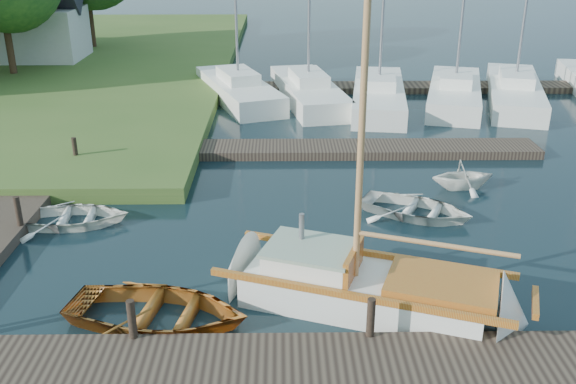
{
  "coord_description": "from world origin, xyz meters",
  "views": [
    {
      "loc": [
        -0.19,
        -15.24,
        7.52
      ],
      "look_at": [
        0.0,
        0.0,
        1.2
      ],
      "focal_mm": 40.0,
      "sensor_mm": 36.0,
      "label": 1
    }
  ],
  "objects_px": {
    "mooring_post_4": "(18,211)",
    "dinghy": "(157,307)",
    "marina_boat_0": "(238,88)",
    "tender_a": "(70,214)",
    "house_c": "(35,21)",
    "marina_boat_2": "(379,93)",
    "marina_boat_4": "(515,90)",
    "marina_boat_3": "(455,90)",
    "mooring_post_1": "(132,319)",
    "tender_d": "(463,173)",
    "sailboat": "(371,291)",
    "mooring_post_5": "(75,149)",
    "mooring_post_2": "(371,317)",
    "tender_c": "(417,205)",
    "marina_boat_1": "(308,89)"
  },
  "relations": [
    {
      "from": "mooring_post_4",
      "to": "mooring_post_5",
      "type": "xyz_separation_m",
      "value": [
        0.0,
        5.0,
        0.0
      ]
    },
    {
      "from": "marina_boat_0",
      "to": "house_c",
      "type": "distance_m",
      "value": 14.31
    },
    {
      "from": "marina_boat_3",
      "to": "mooring_post_1",
      "type": "bearing_deg",
      "value": 164.8
    },
    {
      "from": "marina_boat_0",
      "to": "tender_a",
      "type": "bearing_deg",
      "value": 144.68
    },
    {
      "from": "mooring_post_2",
      "to": "mooring_post_4",
      "type": "xyz_separation_m",
      "value": [
        -8.5,
        5.0,
        0.0
      ]
    },
    {
      "from": "mooring_post_5",
      "to": "tender_d",
      "type": "xyz_separation_m",
      "value": [
        12.44,
        -1.87,
        -0.19
      ]
    },
    {
      "from": "tender_d",
      "to": "marina_boat_4",
      "type": "xyz_separation_m",
      "value": [
        5.21,
        10.64,
        0.05
      ]
    },
    {
      "from": "tender_d",
      "to": "house_c",
      "type": "relative_size",
      "value": 0.37
    },
    {
      "from": "mooring_post_1",
      "to": "marina_boat_4",
      "type": "relative_size",
      "value": 0.08
    },
    {
      "from": "mooring_post_4",
      "to": "dinghy",
      "type": "height_order",
      "value": "mooring_post_4"
    },
    {
      "from": "mooring_post_1",
      "to": "dinghy",
      "type": "distance_m",
      "value": 1.01
    },
    {
      "from": "mooring_post_1",
      "to": "marina_boat_0",
      "type": "xyz_separation_m",
      "value": [
        0.86,
        19.25,
        -0.14
      ]
    },
    {
      "from": "mooring_post_4",
      "to": "marina_boat_2",
      "type": "relative_size",
      "value": 0.07
    },
    {
      "from": "tender_c",
      "to": "marina_boat_0",
      "type": "xyz_separation_m",
      "value": [
        -5.75,
        13.15,
        0.24
      ]
    },
    {
      "from": "marina_boat_0",
      "to": "marina_boat_3",
      "type": "height_order",
      "value": "marina_boat_3"
    },
    {
      "from": "marina_boat_1",
      "to": "mooring_post_1",
      "type": "bearing_deg",
      "value": 157.61
    },
    {
      "from": "marina_boat_2",
      "to": "marina_boat_4",
      "type": "xyz_separation_m",
      "value": [
        6.38,
        0.56,
        -0.01
      ]
    },
    {
      "from": "tender_a",
      "to": "house_c",
      "type": "relative_size",
      "value": 0.59
    },
    {
      "from": "mooring_post_1",
      "to": "tender_c",
      "type": "relative_size",
      "value": 0.26
    },
    {
      "from": "mooring_post_4",
      "to": "marina_boat_2",
      "type": "xyz_separation_m",
      "value": [
        11.27,
        13.21,
        -0.12
      ]
    },
    {
      "from": "tender_d",
      "to": "house_c",
      "type": "xyz_separation_m",
      "value": [
        -19.44,
        18.87,
        2.07
      ]
    },
    {
      "from": "dinghy",
      "to": "tender_a",
      "type": "distance_m",
      "value": 5.73
    },
    {
      "from": "mooring_post_5",
      "to": "marina_boat_0",
      "type": "xyz_separation_m",
      "value": [
        4.86,
        9.25,
        -0.14
      ]
    },
    {
      "from": "marina_boat_2",
      "to": "marina_boat_4",
      "type": "height_order",
      "value": "marina_boat_2"
    },
    {
      "from": "mooring_post_5",
      "to": "tender_a",
      "type": "xyz_separation_m",
      "value": [
        1.09,
        -4.33,
        -0.38
      ]
    },
    {
      "from": "marina_boat_3",
      "to": "house_c",
      "type": "height_order",
      "value": "marina_boat_3"
    },
    {
      "from": "mooring_post_4",
      "to": "tender_a",
      "type": "relative_size",
      "value": 0.26
    },
    {
      "from": "mooring_post_2",
      "to": "sailboat",
      "type": "height_order",
      "value": "sailboat"
    },
    {
      "from": "mooring_post_2",
      "to": "tender_d",
      "type": "relative_size",
      "value": 0.41
    },
    {
      "from": "tender_d",
      "to": "marina_boat_4",
      "type": "relative_size",
      "value": 0.19
    },
    {
      "from": "mooring_post_5",
      "to": "marina_boat_4",
      "type": "xyz_separation_m",
      "value": [
        17.65,
        8.77,
        -0.14
      ]
    },
    {
      "from": "marina_boat_0",
      "to": "marina_boat_3",
      "type": "bearing_deg",
      "value": -114.01
    },
    {
      "from": "mooring_post_1",
      "to": "mooring_post_5",
      "type": "bearing_deg",
      "value": 111.8
    },
    {
      "from": "marina_boat_0",
      "to": "dinghy",
      "type": "bearing_deg",
      "value": 158.4
    },
    {
      "from": "sailboat",
      "to": "tender_c",
      "type": "height_order",
      "value": "sailboat"
    },
    {
      "from": "marina_boat_3",
      "to": "mooring_post_4",
      "type": "bearing_deg",
      "value": 147.46
    },
    {
      "from": "tender_a",
      "to": "mooring_post_5",
      "type": "bearing_deg",
      "value": 10.65
    },
    {
      "from": "house_c",
      "to": "sailboat",
      "type": "bearing_deg",
      "value": -58.32
    },
    {
      "from": "mooring_post_4",
      "to": "marina_boat_3",
      "type": "relative_size",
      "value": 0.06
    },
    {
      "from": "mooring_post_5",
      "to": "marina_boat_4",
      "type": "distance_m",
      "value": 19.71
    },
    {
      "from": "tender_a",
      "to": "sailboat",
      "type": "bearing_deg",
      "value": -122.08
    },
    {
      "from": "house_c",
      "to": "tender_d",
      "type": "bearing_deg",
      "value": -44.15
    },
    {
      "from": "sailboat",
      "to": "mooring_post_2",
      "type": "bearing_deg",
      "value": -78.84
    },
    {
      "from": "mooring_post_1",
      "to": "sailboat",
      "type": "relative_size",
      "value": 0.08
    },
    {
      "from": "mooring_post_5",
      "to": "marina_boat_4",
      "type": "height_order",
      "value": "marina_boat_4"
    },
    {
      "from": "marina_boat_1",
      "to": "marina_boat_3",
      "type": "height_order",
      "value": "marina_boat_3"
    },
    {
      "from": "mooring_post_4",
      "to": "marina_boat_3",
      "type": "distance_m",
      "value": 20.05
    },
    {
      "from": "tender_d",
      "to": "marina_boat_4",
      "type": "distance_m",
      "value": 11.84
    },
    {
      "from": "mooring_post_1",
      "to": "marina_boat_0",
      "type": "relative_size",
      "value": 0.08
    },
    {
      "from": "tender_a",
      "to": "marina_boat_2",
      "type": "distance_m",
      "value": 16.15
    }
  ]
}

